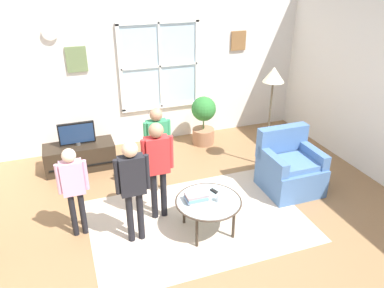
% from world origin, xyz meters
% --- Properties ---
extents(ground_plane, '(6.60, 6.09, 0.02)m').
position_xyz_m(ground_plane, '(0.00, 0.00, -0.01)').
color(ground_plane, olive).
extents(back_wall, '(6.00, 0.17, 2.69)m').
position_xyz_m(back_wall, '(0.01, 2.80, 1.35)').
color(back_wall, silver).
rests_on(back_wall, ground_plane).
extents(area_rug, '(2.69, 1.84, 0.01)m').
position_xyz_m(area_rug, '(0.15, 0.20, 0.00)').
color(area_rug, '#C6B29E').
rests_on(area_rug, ground_plane).
extents(tv_stand, '(1.07, 0.47, 0.41)m').
position_xyz_m(tv_stand, '(-1.13, 2.11, 0.20)').
color(tv_stand, '#2D2319').
rests_on(tv_stand, ground_plane).
extents(television, '(0.54, 0.08, 0.37)m').
position_xyz_m(television, '(-1.13, 2.10, 0.60)').
color(television, '#4C4C4C').
rests_on(television, tv_stand).
extents(armchair, '(0.76, 0.74, 0.87)m').
position_xyz_m(armchair, '(1.64, 0.47, 0.33)').
color(armchair, '#476B9E').
rests_on(armchair, ground_plane).
extents(coffee_table, '(0.80, 0.80, 0.44)m').
position_xyz_m(coffee_table, '(0.19, -0.02, 0.41)').
color(coffee_table, '#99B2B7').
rests_on(coffee_table, ground_plane).
extents(book_stack, '(0.26, 0.18, 0.10)m').
position_xyz_m(book_stack, '(0.06, 0.03, 0.48)').
color(book_stack, beige).
rests_on(book_stack, coffee_table).
extents(cup, '(0.07, 0.07, 0.10)m').
position_xyz_m(cup, '(0.31, -0.08, 0.48)').
color(cup, white).
rests_on(cup, coffee_table).
extents(remote_near_books, '(0.08, 0.15, 0.02)m').
position_xyz_m(remote_near_books, '(0.33, 0.12, 0.44)').
color(remote_near_books, black).
rests_on(remote_near_books, coffee_table).
extents(person_green_shirt, '(0.38, 0.17, 1.25)m').
position_xyz_m(person_green_shirt, '(-0.13, 1.06, 0.78)').
color(person_green_shirt, '#726656').
rests_on(person_green_shirt, ground_plane).
extents(person_pink_shirt, '(0.35, 0.16, 1.15)m').
position_xyz_m(person_pink_shirt, '(-1.29, 0.44, 0.72)').
color(person_pink_shirt, black).
rests_on(person_pink_shirt, ground_plane).
extents(person_black_shirt, '(0.39, 0.18, 1.29)m').
position_xyz_m(person_black_shirt, '(-0.67, 0.11, 0.81)').
color(person_black_shirt, black).
rests_on(person_black_shirt, ground_plane).
extents(person_red_shirt, '(0.39, 0.18, 1.31)m').
position_xyz_m(person_red_shirt, '(-0.29, 0.45, 0.82)').
color(person_red_shirt, black).
rests_on(person_red_shirt, ground_plane).
extents(potted_plant_by_window, '(0.43, 0.43, 0.88)m').
position_xyz_m(potted_plant_by_window, '(1.03, 2.29, 0.48)').
color(potted_plant_by_window, '#9E6B4C').
rests_on(potted_plant_by_window, ground_plane).
extents(floor_lamp, '(0.32, 0.32, 1.61)m').
position_xyz_m(floor_lamp, '(1.68, 1.19, 1.35)').
color(floor_lamp, black).
rests_on(floor_lamp, ground_plane).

